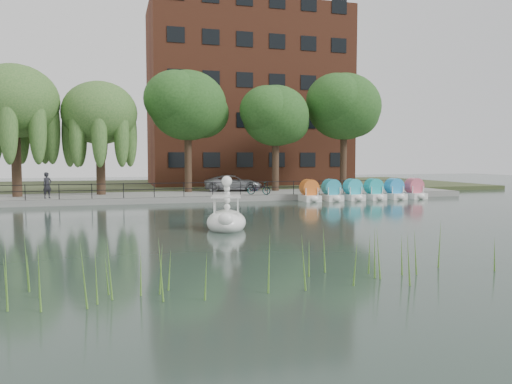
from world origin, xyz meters
name	(u,v)px	position (x,y,z in m)	size (l,w,h in m)	color
ground_plane	(270,228)	(0.00, 0.00, 0.00)	(120.00, 120.00, 0.00)	#36483E
promenade	(206,196)	(0.00, 16.00, 0.20)	(40.00, 6.00, 0.40)	gray
kerb	(213,199)	(0.00, 13.05, 0.20)	(40.00, 0.25, 0.40)	gray
land_strip	(181,186)	(0.00, 30.00, 0.18)	(60.00, 22.00, 0.36)	#47512D
railing	(213,185)	(0.00, 13.25, 1.15)	(32.00, 0.05, 1.00)	black
apartment_building	(247,97)	(7.00, 29.97, 9.36)	(20.00, 10.07, 18.00)	#4C1E16
willow_left	(14,102)	(-13.00, 16.50, 6.87)	(5.88, 5.88, 9.01)	#473323
willow_mid	(100,113)	(-7.50, 17.00, 6.25)	(5.32, 5.32, 8.15)	#473323
broadleaf_center	(188,106)	(-1.00, 18.00, 7.06)	(6.00, 6.00, 9.25)	#473323
broadleaf_right	(276,116)	(6.00, 17.50, 6.39)	(5.40, 5.40, 8.32)	#473323
broadleaf_far	(344,107)	(12.50, 18.50, 7.40)	(6.30, 6.30, 9.71)	#473323
minivan	(233,182)	(2.60, 18.04, 1.13)	(5.27, 2.42, 1.47)	gray
bicycle	(259,188)	(3.49, 13.72, 0.90)	(1.72, 0.60, 1.00)	gray
pedestrian	(47,183)	(-10.82, 14.38, 1.39)	(0.71, 0.48, 1.98)	black
swan_boat	(226,218)	(-1.94, 0.13, 0.50)	(2.30, 3.02, 2.28)	white
pedal_boat_row	(364,191)	(10.96, 11.93, 0.61)	(9.65, 1.70, 1.40)	white
reed_bank	(447,250)	(2.00, -9.50, 0.60)	(24.00, 2.40, 1.20)	#669938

